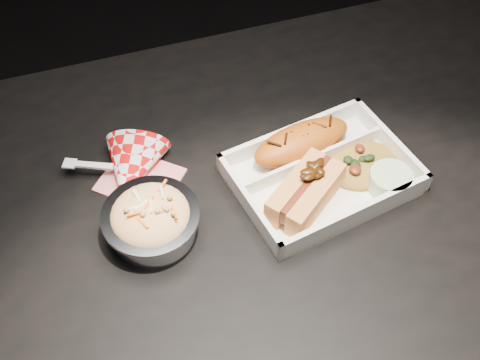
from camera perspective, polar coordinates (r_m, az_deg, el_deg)
The scene contains 8 objects.
dining_table at distance 0.93m, azimuth 2.33°, elevation -6.09°, with size 1.20×0.80×0.75m.
food_tray at distance 0.88m, azimuth 7.66°, elevation 0.35°, with size 0.28×0.22×0.04m.
fried_pastry at distance 0.89m, azimuth 5.87°, elevation 3.61°, with size 0.16×0.06×0.05m, color #AE4F11.
hotdog at distance 0.83m, azimuth 6.24°, elevation -1.05°, with size 0.13×0.12×0.06m.
fried_rice_mound at distance 0.90m, azimuth 11.62°, elevation 1.90°, with size 0.11×0.09×0.03m, color #A87C30.
cupcake_liner at distance 0.88m, azimuth 14.02°, elevation -0.10°, with size 0.06×0.06×0.03m, color #B4D39F.
foil_coleslaw_cup at distance 0.81m, azimuth -8.42°, elevation -3.69°, with size 0.13×0.13×0.07m.
napkin_fork at distance 0.89m, azimuth -10.32°, elevation 0.93°, with size 0.17×0.15×0.10m.
Camera 1 is at (-0.20, -0.46, 1.44)m, focal length 45.00 mm.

